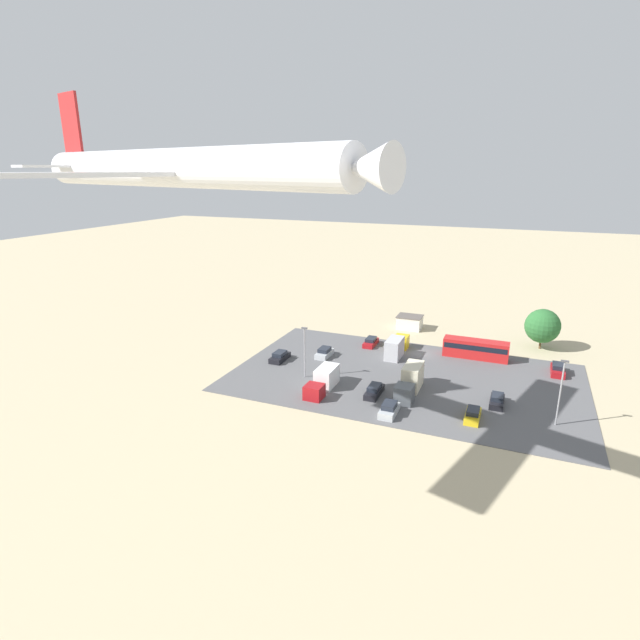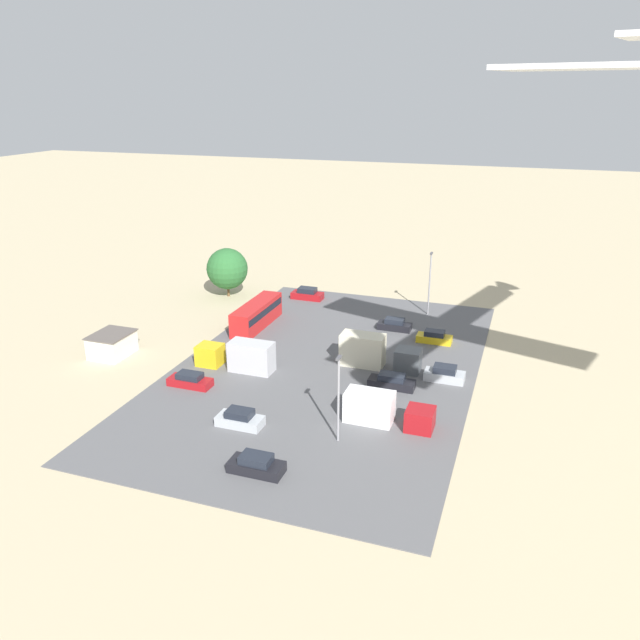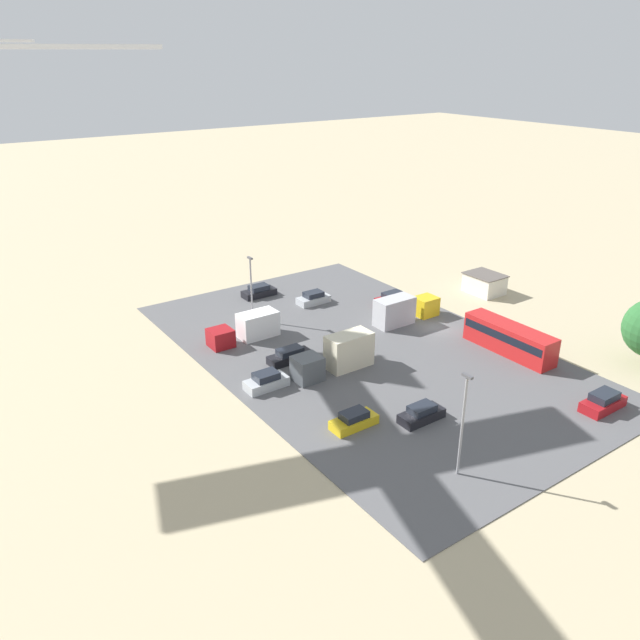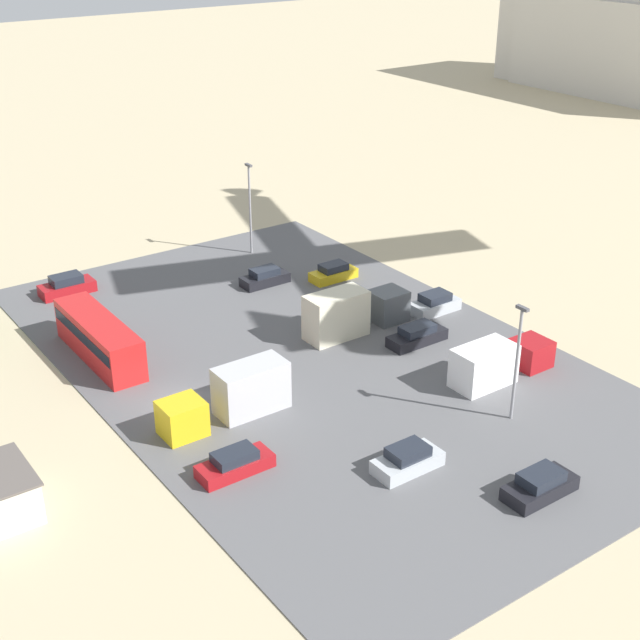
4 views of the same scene
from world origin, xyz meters
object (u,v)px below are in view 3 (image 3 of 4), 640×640
object	(u,v)px
shed_building	(484,283)
parked_truck_1	(248,328)
parked_car_2	(259,292)
bus	(509,338)
parked_car_7	(603,402)
parked_car_6	(290,356)
parked_truck_2	(403,310)
parked_car_4	(354,420)
parked_truck_0	(338,355)
parked_car_0	(392,298)
parked_car_5	(422,414)
parked_car_3	(266,381)
parked_car_1	(313,298)

from	to	relation	value
shed_building	parked_truck_1	size ratio (longest dim) A/B	0.60
shed_building	parked_car_2	distance (m)	29.74
shed_building	bus	world-z (taller)	bus
parked_car_7	parked_car_6	bearing A→B (deg)	36.86
parked_car_7	parked_truck_2	world-z (taller)	parked_truck_2
parked_car_4	parked_truck_0	bearing A→B (deg)	151.36
shed_building	parked_car_0	bearing A→B (deg)	71.47
parked_car_2	parked_car_5	size ratio (longest dim) A/B	1.06
parked_car_6	parked_car_7	size ratio (longest dim) A/B	1.04
parked_car_3	parked_truck_0	size ratio (longest dim) A/B	0.47
parked_car_1	parked_truck_0	world-z (taller)	parked_truck_0
shed_building	parked_car_0	xyz separation A→B (m)	(4.16, 12.41, -0.64)
bus	parked_car_0	xyz separation A→B (m)	(17.85, 0.72, -1.06)
parked_car_5	parked_truck_0	world-z (taller)	parked_truck_0
parked_car_5	parked_truck_2	distance (m)	21.52
parked_car_4	parked_truck_1	world-z (taller)	parked_truck_1
parked_car_5	parked_truck_2	size ratio (longest dim) A/B	0.48
bus	parked_truck_0	size ratio (longest dim) A/B	1.19
parked_car_5	parked_car_1	bearing A→B (deg)	-15.57
parked_car_3	parked_truck_0	bearing A→B (deg)	82.79
parked_car_0	parked_truck_1	xyz separation A→B (m)	(0.89, 20.34, 0.70)
shed_building	parked_car_7	size ratio (longest dim) A/B	1.07
parked_car_7	parked_truck_0	world-z (taller)	parked_truck_0
parked_truck_2	parked_truck_1	bearing A→B (deg)	-109.80
parked_car_1	parked_truck_0	bearing A→B (deg)	153.19
parked_car_3	parked_truck_1	world-z (taller)	parked_truck_1
parked_car_1	parked_truck_2	size ratio (longest dim) A/B	0.48
shed_building	parked_truck_0	xyz separation A→B (m)	(-6.60, 28.98, 0.39)
parked_car_4	parked_truck_0	size ratio (longest dim) A/B	0.47
parked_car_3	parked_car_1	bearing A→B (deg)	133.95
shed_building	parked_car_5	xyz separation A→B (m)	(-18.22, 28.52, -0.62)
shed_building	parked_car_3	bearing A→B (deg)	98.73
parked_car_3	parked_car_4	xyz separation A→B (m)	(-10.05, -2.71, -0.06)
parked_car_4	parked_truck_1	bearing A→B (deg)	176.71
parked_car_2	parked_car_6	size ratio (longest dim) A/B	0.94
parked_truck_0	parked_car_5	bearing A→B (deg)	-177.74
parked_car_7	parked_truck_0	bearing A→B (deg)	37.60
parked_car_2	parked_car_3	bearing A→B (deg)	151.84
parked_car_7	parked_truck_0	distance (m)	24.66
bus	parked_car_0	bearing A→B (deg)	-87.68
parked_truck_1	parked_truck_2	distance (m)	18.44
parked_car_3	parked_truck_0	distance (m)	7.79
shed_building	parked_car_5	distance (m)	33.85
parked_car_6	parked_car_2	bearing A→B (deg)	159.69
parked_car_3	parked_car_7	size ratio (longest dim) A/B	0.92
shed_building	bus	size ratio (longest dim) A/B	0.46
parked_truck_0	parked_car_7	bearing A→B (deg)	-142.40
parked_car_0	parked_truck_0	world-z (taller)	parked_truck_0
parked_car_2	parked_car_7	world-z (taller)	parked_car_7
parked_car_0	parked_car_7	world-z (taller)	parked_car_7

